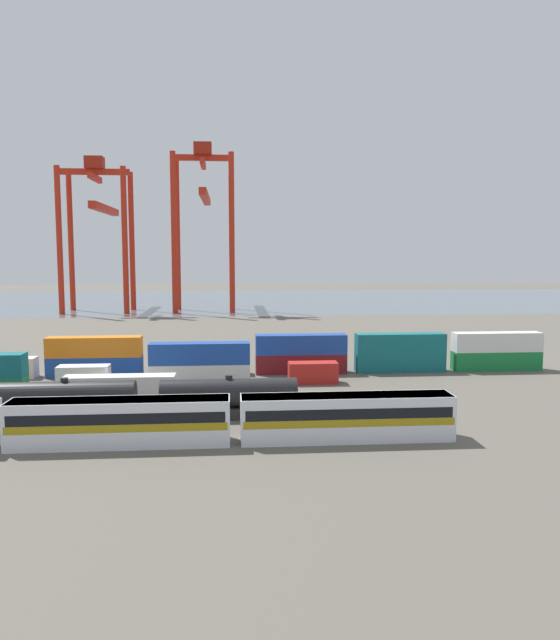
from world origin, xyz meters
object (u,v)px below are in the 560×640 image
(passenger_train, at_px, (120,420))
(gantry_crane_central, at_px, (204,211))
(shipping_container_23, at_px, (496,361))
(gantry_crane_west, at_px, (98,219))
(freight_tank_row, at_px, (65,401))
(shipping_container_10, at_px, (200,374))
(shipping_container_5, at_px, (120,387))

(passenger_train, xyz_separation_m, gantry_crane_central, (2.09, 122.82, 25.61))
(shipping_container_23, relative_size, gantry_crane_west, 0.29)
(freight_tank_row, height_order, shipping_container_10, freight_tank_row)
(shipping_container_10, bearing_deg, shipping_container_23, 9.09)
(gantry_crane_west, relative_size, gantry_crane_central, 0.91)
(passenger_train, bearing_deg, shipping_container_10, 76.70)
(freight_tank_row, bearing_deg, shipping_container_10, 51.62)
(shipping_container_23, bearing_deg, shipping_container_10, -170.91)
(passenger_train, xyz_separation_m, gantry_crane_west, (-26.79, 122.53, 23.18))
(passenger_train, distance_m, shipping_container_5, 16.96)
(freight_tank_row, bearing_deg, passenger_train, -50.44)
(gantry_crane_central, bearing_deg, gantry_crane_west, -179.42)
(shipping_container_5, relative_size, shipping_container_23, 1.00)
(freight_tank_row, xyz_separation_m, gantry_crane_west, (-20.24, 114.60, 23.37))
(shipping_container_10, xyz_separation_m, shipping_container_23, (40.10, 6.42, 0.00))
(passenger_train, relative_size, shipping_container_10, 4.66)
(shipping_container_10, xyz_separation_m, gantry_crane_central, (-3.37, 99.73, 26.45))
(shipping_container_5, bearing_deg, shipping_container_10, 37.24)
(freight_tank_row, bearing_deg, shipping_container_5, 67.83)
(gantry_crane_central, bearing_deg, shipping_container_23, -65.02)
(freight_tank_row, relative_size, shipping_container_23, 3.66)
(passenger_train, distance_m, shipping_container_10, 23.74)
(gantry_crane_west, bearing_deg, shipping_container_10, -72.03)
(passenger_train, xyz_separation_m, shipping_container_23, (45.56, 29.51, -0.84))
(passenger_train, relative_size, freight_tank_row, 1.27)
(gantry_crane_central, bearing_deg, passenger_train, -90.97)
(passenger_train, bearing_deg, gantry_crane_west, 102.33)
(passenger_train, height_order, shipping_container_23, passenger_train)
(freight_tank_row, distance_m, shipping_container_10, 19.35)
(shipping_container_10, distance_m, shipping_container_23, 40.61)
(passenger_train, relative_size, shipping_container_5, 4.66)
(freight_tank_row, bearing_deg, gantry_crane_central, 85.70)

